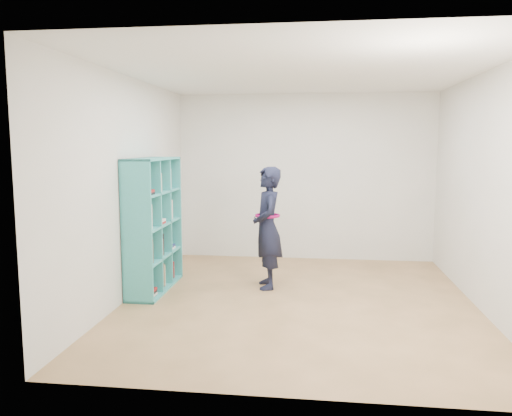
# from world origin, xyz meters

# --- Properties ---
(floor) EXTENTS (4.50, 4.50, 0.00)m
(floor) POSITION_xyz_m (0.00, 0.00, 0.00)
(floor) COLOR olive
(floor) RESTS_ON ground
(ceiling) EXTENTS (4.50, 4.50, 0.00)m
(ceiling) POSITION_xyz_m (0.00, 0.00, 2.60)
(ceiling) COLOR white
(ceiling) RESTS_ON wall_back
(wall_left) EXTENTS (0.02, 4.50, 2.60)m
(wall_left) POSITION_xyz_m (-2.00, 0.00, 1.30)
(wall_left) COLOR beige
(wall_left) RESTS_ON floor
(wall_right) EXTENTS (0.02, 4.50, 2.60)m
(wall_right) POSITION_xyz_m (2.00, 0.00, 1.30)
(wall_right) COLOR beige
(wall_right) RESTS_ON floor
(wall_back) EXTENTS (4.00, 0.02, 2.60)m
(wall_back) POSITION_xyz_m (0.00, 2.25, 1.30)
(wall_back) COLOR beige
(wall_back) RESTS_ON floor
(wall_front) EXTENTS (4.00, 0.02, 2.60)m
(wall_front) POSITION_xyz_m (0.00, -2.25, 1.30)
(wall_front) COLOR beige
(wall_front) RESTS_ON floor
(bookshelf) EXTENTS (0.36, 1.24, 1.65)m
(bookshelf) POSITION_xyz_m (-1.84, 0.27, 0.81)
(bookshelf) COLOR teal
(bookshelf) RESTS_ON floor
(person) EXTENTS (0.48, 0.63, 1.54)m
(person) POSITION_xyz_m (-0.42, 0.53, 0.77)
(person) COLOR black
(person) RESTS_ON floor
(smartphone) EXTENTS (0.04, 0.10, 0.13)m
(smartphone) POSITION_xyz_m (-0.59, 0.57, 0.87)
(smartphone) COLOR silver
(smartphone) RESTS_ON person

